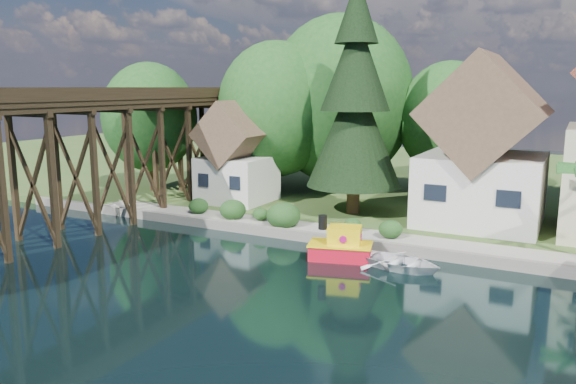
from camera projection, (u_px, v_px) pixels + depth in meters
name	position (u px, v px, depth m)	size (l,w,h in m)	color
ground	(269.00, 287.00, 26.53)	(140.00, 140.00, 0.00)	black
bank	(436.00, 179.00, 56.11)	(140.00, 52.00, 0.50)	#375221
seawall	(400.00, 249.00, 31.63)	(60.00, 0.40, 0.62)	slate
promenade	(441.00, 244.00, 31.81)	(50.00, 2.60, 0.06)	gray
trestle_bridge	(97.00, 148.00, 37.33)	(4.12, 44.18, 9.30)	black
house_left	(484.00, 153.00, 36.34)	(7.64, 8.64, 11.02)	silver
shed	(237.00, 159.00, 43.46)	(5.09, 5.40, 7.85)	silver
bg_trees	(415.00, 114.00, 43.25)	(49.90, 13.30, 10.57)	#382314
shrubs	(277.00, 213.00, 36.46)	(15.76, 2.47, 1.70)	#174117
conifer	(355.00, 102.00, 38.38)	(6.57, 6.57, 16.17)	#382314
tugboat	(341.00, 246.00, 30.68)	(3.79, 2.70, 2.48)	red
boat_white_a	(400.00, 260.00, 29.18)	(3.12, 4.37, 0.90)	white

